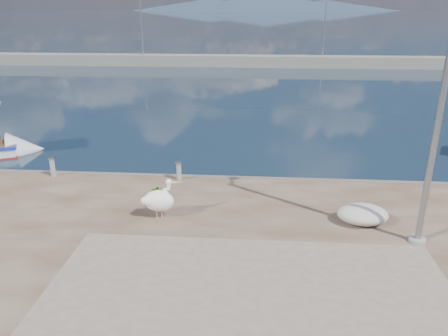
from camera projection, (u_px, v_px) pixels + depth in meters
The scene contains 10 objects.
ground at pixel (213, 265), 11.45m from camera, with size 1400.00×1400.00×0.00m, color #162635.
quay_patch at pixel (248, 331), 8.40m from camera, with size 9.00×7.00×0.01m, color gray.
breakwater at pixel (249, 61), 48.61m from camera, with size 120.00×2.20×7.50m.
mountains at pixel (263, 3), 615.05m from camera, with size 370.00×280.00×22.00m.
pelican at pixel (159, 200), 12.74m from camera, with size 1.22×0.86×1.17m.
lamp_post at pixel (438, 120), 10.47m from camera, with size 0.44×0.96×7.00m.
bollard_near at pixel (179, 170), 15.56m from camera, with size 0.23×0.23×0.69m.
bollard_far at pixel (52, 166), 15.90m from camera, with size 0.24×0.24×0.72m.
potted_plant at pixel (158, 192), 14.16m from camera, with size 0.39×0.34×0.43m, color #33722D.
net_pile_d at pixel (362, 214), 12.50m from camera, with size 1.45×1.09×0.54m, color silver.
Camera 1 is at (1.07, -9.79, 6.38)m, focal length 35.00 mm.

